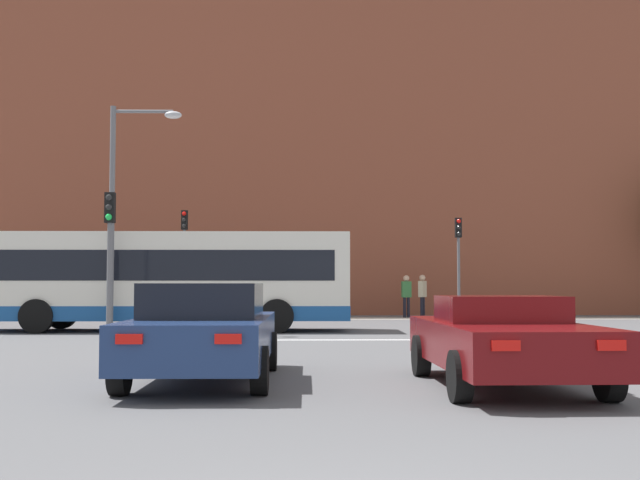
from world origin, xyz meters
The scene contains 13 objects.
stop_line_strip centered at (0.00, 16.46, 0.00)m, with size 8.53×0.30×0.01m, color silver.
far_pavement centered at (0.00, 29.23, 0.01)m, with size 69.48×2.50×0.01m, color gray.
brick_civic_building centered at (-0.96, 38.86, 8.75)m, with size 45.46×13.16×24.36m.
car_saloon_left centered at (-2.01, 7.75, 0.75)m, with size 2.03×4.82×1.45m.
car_roadster_right centered at (2.24, 7.02, 0.66)m, with size 2.14×4.66×1.27m.
bus_crossing_lead centered at (-4.86, 20.54, 1.60)m, with size 11.31×2.66×2.99m.
traffic_light_near_left centered at (-5.66, 16.82, 2.60)m, with size 0.26×0.31×3.84m.
traffic_light_far_right centered at (5.68, 28.19, 2.78)m, with size 0.26×0.31×4.12m.
traffic_light_far_left centered at (-5.54, 28.86, 2.99)m, with size 0.26×0.31×4.48m.
street_lamp_junction centered at (-5.76, 18.96, 4.08)m, with size 2.07×0.36×6.60m.
pedestrian_waiting centered at (4.46, 30.00, 1.09)m, with size 0.40×0.46×1.83m.
pedestrian_walking_east centered at (3.78, 30.02, 1.07)m, with size 0.42×0.27×1.81m.
pedestrian_walking_west centered at (-9.97, 29.78, 1.02)m, with size 0.45×0.42×1.73m.
Camera 1 is at (-0.51, -4.19, 1.44)m, focal length 45.00 mm.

